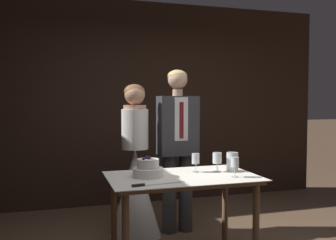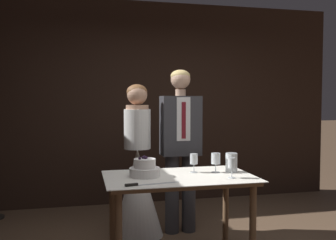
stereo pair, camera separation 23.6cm
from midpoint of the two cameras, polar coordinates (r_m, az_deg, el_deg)
The scene contains 10 objects.
wall_back at distance 5.29m, azimuth -0.68°, elevation 2.63°, with size 5.25×0.12×2.79m, color black.
cake_table at distance 3.23m, azimuth 3.82°, elevation -10.32°, with size 1.26×0.77×0.80m.
tiered_cake at distance 3.17m, azimuth -1.44°, elevation -7.48°, with size 0.26×0.26×0.17m.
cake_knife at distance 2.86m, azimuth -1.61°, elevation -9.78°, with size 0.43×0.08×0.02m.
wine_glass_near at distance 3.35m, azimuth 5.99°, elevation -6.09°, with size 0.07×0.07×0.17m.
wine_glass_middle at distance 3.16m, azimuth 11.84°, elevation -6.59°, with size 0.07×0.07×0.17m.
wine_glass_far at distance 3.37m, azimuth 9.29°, elevation -5.90°, with size 0.08×0.08×0.17m.
hurricane_candle at distance 3.43m, azimuth 11.61°, elevation -6.43°, with size 0.11×0.11×0.17m.
bride at distance 4.00m, azimuth -2.96°, elevation -9.14°, with size 0.54×0.54×1.60m.
groom at distance 4.04m, azimuth 3.59°, elevation -3.26°, with size 0.42×0.25×1.76m.
Camera 2 is at (-1.00, -2.79, 1.44)m, focal length 40.00 mm.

